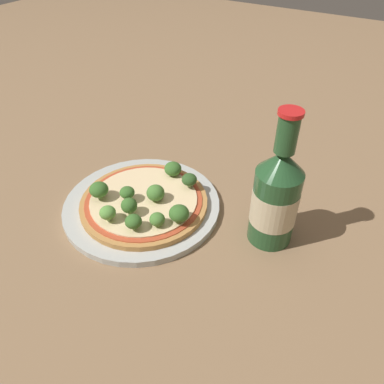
# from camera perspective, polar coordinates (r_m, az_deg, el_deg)

# --- Properties ---
(ground_plane) EXTENTS (3.00, 3.00, 0.00)m
(ground_plane) POSITION_cam_1_polar(r_m,az_deg,el_deg) (0.67, -7.26, -2.08)
(ground_plane) COLOR #846647
(plate) EXTENTS (0.27, 0.27, 0.01)m
(plate) POSITION_cam_1_polar(r_m,az_deg,el_deg) (0.66, -7.54, -2.02)
(plate) COLOR #B2B7B2
(plate) RESTS_ON ground_plane
(pizza) EXTENTS (0.22, 0.22, 0.01)m
(pizza) POSITION_cam_1_polar(r_m,az_deg,el_deg) (0.65, -7.33, -1.45)
(pizza) COLOR #B77F42
(pizza) RESTS_ON plate
(broccoli_floret_0) EXTENTS (0.03, 0.03, 0.03)m
(broccoli_floret_0) POSITION_cam_1_polar(r_m,az_deg,el_deg) (0.65, -14.01, 0.34)
(broccoli_floret_0) COLOR #89A866
(broccoli_floret_0) RESTS_ON pizza
(broccoli_floret_1) EXTENTS (0.03, 0.03, 0.03)m
(broccoli_floret_1) POSITION_cam_1_polar(r_m,az_deg,el_deg) (0.61, -9.56, -2.06)
(broccoli_floret_1) COLOR #89A866
(broccoli_floret_1) RESTS_ON pizza
(broccoli_floret_2) EXTENTS (0.03, 0.03, 0.03)m
(broccoli_floret_2) POSITION_cam_1_polar(r_m,az_deg,el_deg) (0.66, -0.42, 1.89)
(broccoli_floret_2) COLOR #89A866
(broccoli_floret_2) RESTS_ON pizza
(broccoli_floret_3) EXTENTS (0.03, 0.03, 0.03)m
(broccoli_floret_3) POSITION_cam_1_polar(r_m,az_deg,el_deg) (0.63, -5.75, -0.31)
(broccoli_floret_3) COLOR #89A866
(broccoli_floret_3) RESTS_ON pizza
(broccoli_floret_4) EXTENTS (0.03, 0.03, 0.03)m
(broccoli_floret_4) POSITION_cam_1_polar(r_m,az_deg,el_deg) (0.61, -12.73, -3.11)
(broccoli_floret_4) COLOR #89A866
(broccoli_floret_4) RESTS_ON pizza
(broccoli_floret_5) EXTENTS (0.02, 0.02, 0.02)m
(broccoli_floret_5) POSITION_cam_1_polar(r_m,az_deg,el_deg) (0.59, -5.32, -4.17)
(broccoli_floret_5) COLOR #89A866
(broccoli_floret_5) RESTS_ON pizza
(broccoli_floret_6) EXTENTS (0.03, 0.03, 0.03)m
(broccoli_floret_6) POSITION_cam_1_polar(r_m,az_deg,el_deg) (0.59, -1.99, -3.28)
(broccoli_floret_6) COLOR #89A866
(broccoli_floret_6) RESTS_ON pizza
(broccoli_floret_7) EXTENTS (0.03, 0.03, 0.03)m
(broccoli_floret_7) POSITION_cam_1_polar(r_m,az_deg,el_deg) (0.69, -2.93, 3.56)
(broccoli_floret_7) COLOR #89A866
(broccoli_floret_7) RESTS_ON pizza
(broccoli_floret_8) EXTENTS (0.03, 0.03, 0.03)m
(broccoli_floret_8) POSITION_cam_1_polar(r_m,az_deg,el_deg) (0.58, -8.93, -4.47)
(broccoli_floret_8) COLOR #89A866
(broccoli_floret_8) RESTS_ON pizza
(broccoli_floret_9) EXTENTS (0.03, 0.03, 0.03)m
(broccoli_floret_9) POSITION_cam_1_polar(r_m,az_deg,el_deg) (0.64, -9.85, -0.10)
(broccoli_floret_9) COLOR #89A866
(broccoli_floret_9) RESTS_ON pizza
(beer_bottle) EXTENTS (0.07, 0.07, 0.22)m
(beer_bottle) POSITION_cam_1_polar(r_m,az_deg,el_deg) (0.57, 12.63, -0.71)
(beer_bottle) COLOR #234C28
(beer_bottle) RESTS_ON ground_plane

